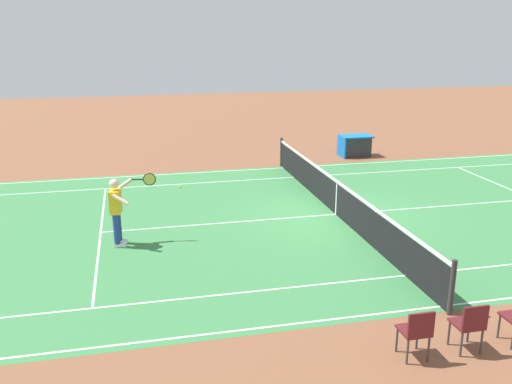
{
  "coord_description": "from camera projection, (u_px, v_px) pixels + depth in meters",
  "views": [
    {
      "loc": [
        5.49,
        13.9,
        5.06
      ],
      "look_at": [
        2.38,
        0.29,
        0.9
      ],
      "focal_mm": 39.0,
      "sensor_mm": 36.0,
      "label": 1
    }
  ],
  "objects": [
    {
      "name": "spectator_chair_2",
      "position": [
        417.0,
        330.0,
        8.67
      ],
      "size": [
        0.44,
        0.44,
        0.88
      ],
      "color": "#38383D",
      "rests_on": "ground_plane"
    },
    {
      "name": "tennis_ball",
      "position": [
        180.0,
        187.0,
        18.17
      ],
      "size": [
        0.07,
        0.07,
        0.07
      ],
      "primitive_type": "sphere",
      "color": "#CCE01E",
      "rests_on": "ground_plane"
    },
    {
      "name": "tennis_net",
      "position": [
        337.0,
        198.0,
        15.47
      ],
      "size": [
        0.1,
        11.7,
        1.08
      ],
      "color": "#2D2D33",
      "rests_on": "ground_plane"
    },
    {
      "name": "tennis_player_near",
      "position": [
        117.0,
        208.0,
        13.17
      ],
      "size": [
        1.13,
        0.77,
        1.7
      ],
      "color": "navy",
      "rests_on": "ground_plane"
    },
    {
      "name": "court_slab",
      "position": [
        336.0,
        214.0,
        15.61
      ],
      "size": [
        24.2,
        11.4,
        0.0
      ],
      "primitive_type": "cube",
      "color": "#387A42",
      "rests_on": "ground_plane"
    },
    {
      "name": "equipment_cart_tarped",
      "position": [
        355.0,
        146.0,
        22.52
      ],
      "size": [
        1.25,
        0.84,
        0.85
      ],
      "color": "#2D2D33",
      "rests_on": "ground_plane"
    },
    {
      "name": "court_line_markings",
      "position": [
        336.0,
        214.0,
        15.61
      ],
      "size": [
        23.85,
        11.05,
        0.01
      ],
      "color": "white",
      "rests_on": "ground_plane"
    },
    {
      "name": "ground_plane",
      "position": [
        336.0,
        214.0,
        15.61
      ],
      "size": [
        60.0,
        60.0,
        0.0
      ],
      "primitive_type": "plane",
      "color": "brown"
    },
    {
      "name": "spectator_chair_1",
      "position": [
        470.0,
        323.0,
        8.87
      ],
      "size": [
        0.44,
        0.44,
        0.88
      ],
      "color": "#38383D",
      "rests_on": "ground_plane"
    }
  ]
}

